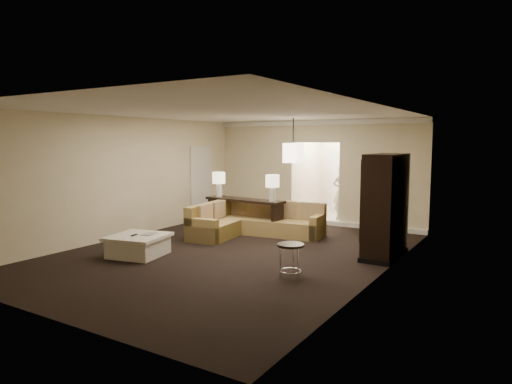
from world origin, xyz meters
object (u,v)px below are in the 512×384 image
Objects in this scene: person at (342,189)px; sectional_sofa at (251,222)px; coffee_table at (138,245)px; armoire at (385,208)px; drink_table at (291,253)px; console_table at (245,212)px.

sectional_sofa is at bearing 70.68° from person.
armoire is at bearing 30.71° from coffee_table.
armoire is at bearing 120.69° from person.
coffee_table is at bearing -174.48° from drink_table.
sectional_sofa is at bearing 73.65° from coffee_table.
drink_table is at bearing 101.64° from person.
armoire reaches higher than sectional_sofa.
drink_table is (3.19, 0.31, 0.19)m from coffee_table.
drink_table is 5.90m from person.
console_table is 3.75m from armoire.
person is at bearing 67.56° from console_table.
coffee_table is 0.56× the size of console_table.
person is at bearing 121.94° from armoire.
drink_table reaches higher than coffee_table.
person is (1.88, 6.04, 0.67)m from coffee_table.
coffee_table is 0.61× the size of armoire.
coffee_table is at bearing -149.29° from armoire.
armoire is (4.12, 2.45, 0.75)m from coffee_table.
console_table reaches higher than drink_table.
armoire is 4.24m from person.
coffee_table is 3.16m from console_table.
armoire is (3.29, -0.39, 0.64)m from sectional_sofa.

